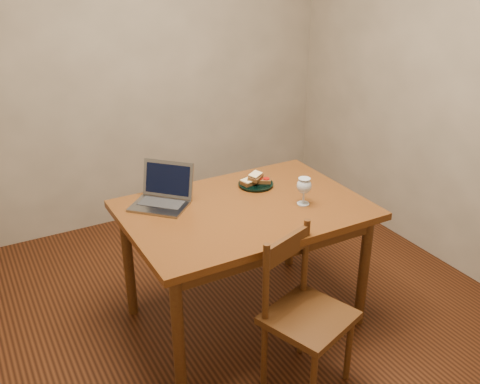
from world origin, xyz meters
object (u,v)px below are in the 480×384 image
chair (306,307)px  laptop (163,193)px  milk_glass (304,191)px  table (245,221)px  plate (256,184)px

chair → laptop: bearing=94.7°
milk_glass → laptop: laptop is taller
chair → laptop: size_ratio=1.22×
table → laptop: (-0.36, 0.27, 0.14)m
laptop → plate: bearing=40.0°
table → milk_glass: milk_glass is taller
table → milk_glass: bearing=-23.2°
laptop → chair: bearing=-20.6°
plate → milk_glass: size_ratio=1.33×
plate → laptop: 0.56m
table → plate: 0.30m
plate → milk_glass: (0.10, -0.34, 0.07)m
milk_glass → laptop: (-0.66, 0.39, -0.02)m
plate → laptop: bearing=174.4°
table → laptop: size_ratio=3.26×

